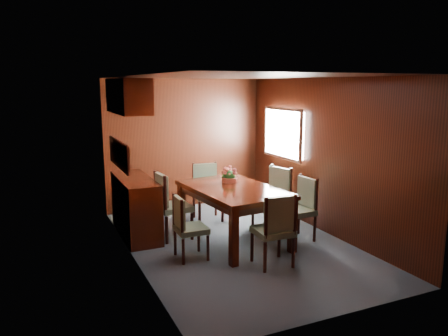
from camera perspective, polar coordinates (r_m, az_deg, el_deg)
name	(u,v)px	position (r m, az deg, el deg)	size (l,w,h in m)	color
ground	(237,244)	(6.49, 1.70, -9.85)	(4.50, 4.50, 0.00)	#343E47
room_shell	(221,131)	(6.37, -0.37, 4.86)	(3.06, 4.52, 2.41)	black
sideboard	(136,207)	(6.87, -11.47, -4.96)	(0.48, 1.40, 0.90)	black
dining_table	(233,195)	(6.41, 1.22, -3.54)	(1.26, 1.84, 0.82)	black
chair_left_near	(186,224)	(5.83, -4.96, -7.29)	(0.40, 0.42, 0.87)	black
chair_left_far	(169,202)	(6.60, -7.21, -4.41)	(0.49, 0.51, 1.02)	black
chair_right_near	(301,205)	(6.63, 10.03, -4.76)	(0.45, 0.47, 0.95)	black
chair_right_far	(275,195)	(7.00, 6.65, -3.53)	(0.57, 0.58, 1.02)	black
chair_head	(276,226)	(5.58, 6.76, -7.57)	(0.48, 0.46, 0.97)	black
chair_foot	(207,188)	(7.52, -2.29, -2.65)	(0.50, 0.49, 0.97)	black
flower_centerpiece	(230,174)	(6.69, 0.74, -0.83)	(0.26, 0.26, 0.26)	#AD4C34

